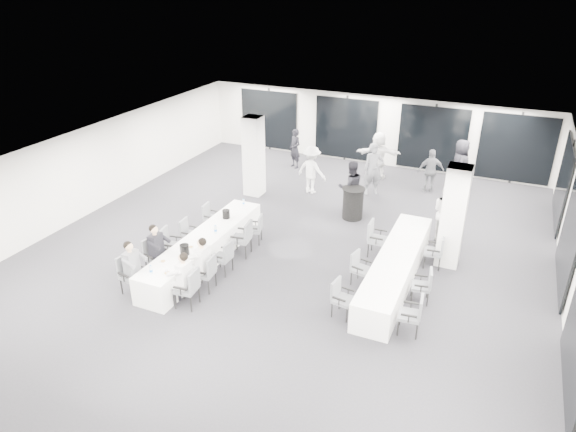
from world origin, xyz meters
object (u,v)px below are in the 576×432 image
at_px(chair_main_left_mid, 169,243).
at_px(standing_guest_b, 351,183).
at_px(cocktail_table, 353,203).
at_px(ice_bucket_far, 226,214).
at_px(chair_main_left_far, 210,216).
at_px(standing_guest_h, 447,209).
at_px(chair_main_right_far, 256,227).
at_px(chair_side_right_far, 437,250).
at_px(standing_guest_e, 460,162).
at_px(ice_bucket_near, 185,250).
at_px(chair_side_right_near, 414,313).
at_px(standing_guest_g, 295,146).
at_px(standing_guest_c, 312,167).
at_px(chair_main_right_mid, 224,256).
at_px(chair_side_right_mid, 424,284).
at_px(chair_main_left_near, 130,272).
at_px(standing_guest_a, 373,166).
at_px(standing_guest_d, 431,168).
at_px(chair_main_left_second, 154,254).
at_px(chair_main_right_near, 189,286).
at_px(chair_main_right_second, 207,271).
at_px(chair_main_left_fourth, 188,232).
at_px(banquet_table_side, 395,268).
at_px(chair_side_left_far, 375,236).
at_px(chair_side_left_near, 341,296).
at_px(chair_side_left_mid, 359,266).
at_px(chair_main_right_fourth, 244,236).
at_px(standing_guest_f, 378,152).
at_px(banquet_table_main, 204,249).

xyz_separation_m(chair_main_left_mid, standing_guest_b, (3.48, 5.10, 0.42)).
xyz_separation_m(cocktail_table, ice_bucket_far, (-2.90, -2.99, 0.35)).
height_order(chair_main_left_far, standing_guest_h, standing_guest_h).
distance_m(chair_main_right_far, chair_side_right_far, 5.06).
distance_m(standing_guest_e, ice_bucket_near, 10.66).
bearing_deg(chair_side_right_near, standing_guest_g, 30.93).
bearing_deg(standing_guest_c, standing_guest_b, 161.12).
bearing_deg(standing_guest_b, standing_guest_g, -80.89).
distance_m(chair_main_right_mid, chair_side_right_mid, 5.06).
bearing_deg(chair_main_left_near, standing_guest_a, 166.11).
bearing_deg(chair_main_right_far, standing_guest_a, -37.68).
height_order(standing_guest_d, ice_bucket_far, standing_guest_d).
relative_size(chair_main_right_mid, chair_side_right_mid, 1.04).
xyz_separation_m(chair_main_left_second, chair_main_right_near, (1.67, -0.90, 0.00)).
height_order(chair_main_left_second, chair_side_right_near, chair_main_left_second).
height_order(chair_main_right_near, chair_side_right_near, chair_main_right_near).
relative_size(chair_main_left_second, chair_main_right_second, 1.05).
relative_size(chair_main_right_mid, chair_side_right_near, 0.97).
xyz_separation_m(chair_side_right_mid, standing_guest_g, (-6.49, 7.39, 0.39)).
relative_size(chair_main_left_fourth, chair_side_right_mid, 0.99).
bearing_deg(chair_side_right_mid, standing_guest_a, 15.24).
bearing_deg(standing_guest_c, banquet_table_side, 142.29).
height_order(chair_main_left_mid, standing_guest_a, standing_guest_a).
relative_size(chair_side_left_far, standing_guest_d, 0.56).
height_order(chair_side_left_near, chair_side_left_mid, chair_side_left_near).
height_order(chair_side_right_near, ice_bucket_far, ice_bucket_far).
height_order(banquet_table_side, chair_main_right_fourth, chair_main_right_fourth).
xyz_separation_m(chair_main_left_fourth, chair_side_left_near, (5.00, -1.30, 0.02)).
distance_m(chair_main_right_far, standing_guest_f, 6.81).
xyz_separation_m(banquet_table_side, chair_side_right_far, (0.83, 1.13, 0.15)).
bearing_deg(chair_main_left_near, chair_main_right_near, 102.52).
height_order(chair_side_right_far, standing_guest_h, standing_guest_h).
bearing_deg(chair_main_left_mid, standing_guest_e, 133.25).
bearing_deg(chair_main_right_second, standing_guest_e, -32.81).
bearing_deg(standing_guest_e, chair_main_right_mid, 142.36).
relative_size(chair_main_right_second, standing_guest_c, 0.49).
height_order(banquet_table_main, chair_main_left_mid, chair_main_left_mid).
bearing_deg(banquet_table_side, chair_side_right_far, 53.74).
distance_m(chair_main_left_second, ice_bucket_near, 0.98).
relative_size(chair_main_right_mid, ice_bucket_near, 3.43).
height_order(chair_main_left_second, standing_guest_a, standing_guest_a).
distance_m(chair_side_right_near, standing_guest_h, 4.70).
xyz_separation_m(chair_main_right_mid, standing_guest_g, (-1.50, 8.18, 0.37)).
bearing_deg(chair_main_left_fourth, standing_guest_h, 112.52).
distance_m(chair_side_left_mid, chair_side_right_far, 2.30).
bearing_deg(chair_side_right_mid, chair_main_left_near, 99.74).
bearing_deg(chair_main_right_far, standing_guest_d, -48.05).
height_order(banquet_table_side, chair_main_left_second, chair_main_left_second).
relative_size(chair_side_left_mid, standing_guest_f, 0.43).
bearing_deg(chair_main_left_second, standing_guest_a, 167.88).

